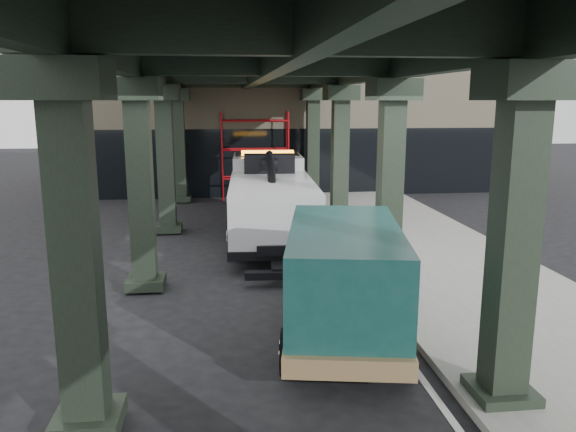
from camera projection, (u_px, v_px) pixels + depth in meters
ground at (295, 314)px, 12.07m from camera, size 90.00×90.00×0.00m
sidewalk at (458, 275)px, 14.51m from camera, size 5.00×40.00×0.15m
lane_stripe at (352, 281)px, 14.21m from camera, size 0.12×38.00×0.01m
viaduct at (268, 58)px, 12.87m from camera, size 7.40×32.00×6.40m
building at (285, 110)px, 30.94m from camera, size 22.00×10.00×8.00m
scaffolding at (255, 153)px, 25.89m from camera, size 3.08×0.88×4.00m
tow_truck at (270, 196)px, 18.51m from camera, size 2.93×8.90×2.88m
towed_van at (344, 275)px, 10.80m from camera, size 2.99×5.75×2.22m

